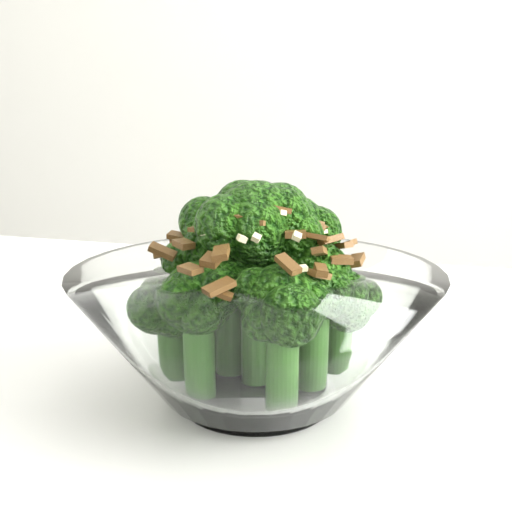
# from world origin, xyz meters

# --- Properties ---
(table) EXTENTS (1.20, 0.80, 0.75)m
(table) POSITION_xyz_m (-0.01, 0.05, 0.68)
(table) COLOR white
(table) RESTS_ON ground
(broccoli_dish) EXTENTS (0.25, 0.25, 0.16)m
(broccoli_dish) POSITION_xyz_m (0.21, -0.00, 0.81)
(broccoli_dish) COLOR white
(broccoli_dish) RESTS_ON table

